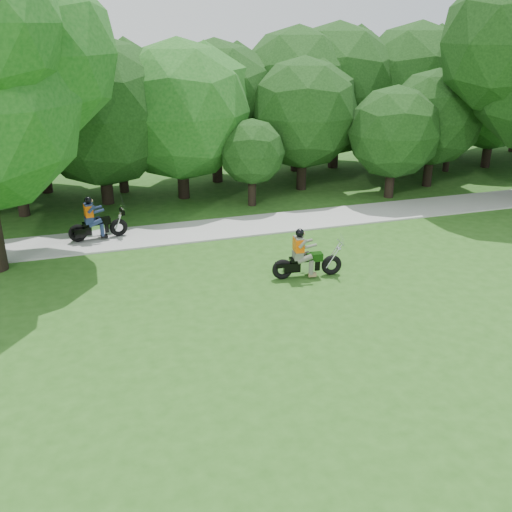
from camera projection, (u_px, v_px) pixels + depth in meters
ground at (412, 316)px, 14.67m from camera, size 100.00×100.00×0.00m
walkway at (298, 220)px, 21.72m from camera, size 60.00×2.20×0.06m
tree_line at (278, 103)px, 26.35m from camera, size 40.30×11.51×7.20m
chopper_motorcycle at (304, 259)px, 16.73m from camera, size 2.14×0.63×1.53m
touring_motorcycle at (94, 224)px, 19.53m from camera, size 2.03×0.76×1.54m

